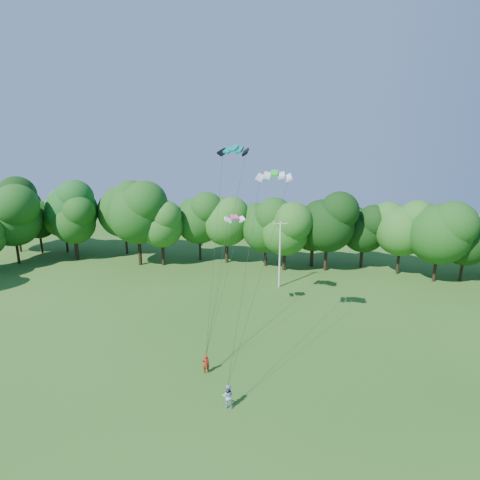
# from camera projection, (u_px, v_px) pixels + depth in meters

# --- Properties ---
(ground) EXTENTS (160.00, 160.00, 0.00)m
(ground) POSITION_uv_depth(u_px,v_px,m) (218.00, 434.00, 23.96)
(ground) COLOR #265216
(ground) RESTS_ON ground
(utility_pole) EXTENTS (1.74, 0.48, 8.82)m
(utility_pole) POSITION_uv_depth(u_px,v_px,m) (280.00, 254.00, 48.75)
(utility_pole) COLOR silver
(utility_pole) RESTS_ON ground
(kite_flyer_left) EXTENTS (0.69, 0.57, 1.61)m
(kite_flyer_left) POSITION_uv_depth(u_px,v_px,m) (206.00, 364.00, 30.36)
(kite_flyer_left) COLOR #A52215
(kite_flyer_left) RESTS_ON ground
(kite_flyer_right) EXTENTS (0.91, 0.73, 1.75)m
(kite_flyer_right) POSITION_uv_depth(u_px,v_px,m) (228.00, 396.00, 26.28)
(kite_flyer_right) COLOR #A1B9E0
(kite_flyer_right) RESTS_ON ground
(kite_teal) EXTENTS (3.03, 1.74, 0.65)m
(kite_teal) POSITION_uv_depth(u_px,v_px,m) (234.00, 148.00, 34.99)
(kite_teal) COLOR #048278
(kite_teal) RESTS_ON ground
(kite_green) EXTENTS (3.04, 1.53, 0.52)m
(kite_green) POSITION_uv_depth(u_px,v_px,m) (274.00, 173.00, 31.11)
(kite_green) COLOR #20DA2B
(kite_green) RESTS_ON ground
(kite_pink) EXTENTS (2.26, 1.73, 0.36)m
(kite_pink) POSITION_uv_depth(u_px,v_px,m) (235.00, 217.00, 37.08)
(kite_pink) COLOR #FF46A4
(kite_pink) RESTS_ON ground
(tree_back_west) EXTENTS (9.12, 9.12, 13.26)m
(tree_back_west) POSITION_uv_depth(u_px,v_px,m) (72.00, 208.00, 62.20)
(tree_back_west) COLOR #352515
(tree_back_west) RESTS_ON ground
(tree_back_center) EXTENTS (7.86, 7.86, 11.43)m
(tree_back_center) POSITION_uv_depth(u_px,v_px,m) (313.00, 221.00, 57.14)
(tree_back_center) COLOR #302412
(tree_back_center) RESTS_ON ground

